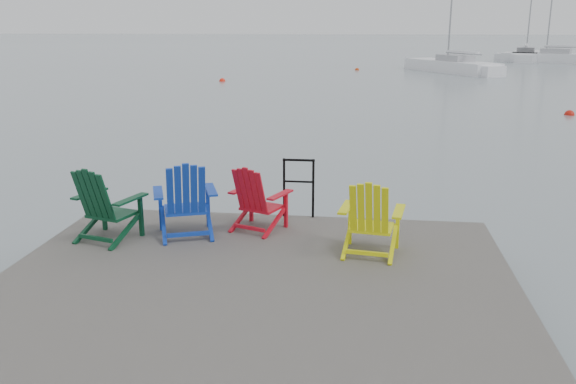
# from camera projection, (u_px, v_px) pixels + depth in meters

# --- Properties ---
(ground) EXTENTS (400.00, 400.00, 0.00)m
(ground) POSITION_uv_depth(u_px,v_px,m) (254.00, 320.00, 7.09)
(ground) COLOR slate
(ground) RESTS_ON ground
(dock) EXTENTS (6.00, 5.00, 1.40)m
(dock) POSITION_uv_depth(u_px,v_px,m) (254.00, 293.00, 6.99)
(dock) COLOR #2C2927
(dock) RESTS_ON ground
(handrail) EXTENTS (0.48, 0.04, 0.90)m
(handrail) POSITION_uv_depth(u_px,v_px,m) (299.00, 182.00, 9.12)
(handrail) COLOR black
(handrail) RESTS_ON dock
(chair_green) EXTENTS (0.96, 0.91, 1.02)m
(chair_green) POSITION_uv_depth(u_px,v_px,m) (105.00, 204.00, 8.12)
(chair_green) COLOR #0A3920
(chair_green) RESTS_ON dock
(chair_blue) EXTENTS (1.02, 0.97, 1.06)m
(chair_blue) POSITION_uv_depth(u_px,v_px,m) (186.00, 199.00, 8.28)
(chair_blue) COLOR #1035A8
(chair_blue) RESTS_ON dock
(chair_red) EXTENTS (0.90, 0.87, 0.94)m
(chair_red) POSITION_uv_depth(u_px,v_px,m) (257.00, 198.00, 8.54)
(chair_red) COLOR red
(chair_red) RESTS_ON dock
(chair_yellow) EXTENTS (0.86, 0.81, 0.99)m
(chair_yellow) POSITION_uv_depth(u_px,v_px,m) (371.00, 217.00, 7.62)
(chair_yellow) COLOR yellow
(chair_yellow) RESTS_ON dock
(sailboat_near) EXTENTS (6.05, 8.33, 11.55)m
(sailboat_near) POSITION_uv_depth(u_px,v_px,m) (451.00, 67.00, 43.19)
(sailboat_near) COLOR white
(sailboat_near) RESTS_ON ground
(sailboat_mid) EXTENTS (4.38, 8.67, 11.59)m
(sailboat_mid) POSITION_uv_depth(u_px,v_px,m) (526.00, 57.00, 57.16)
(sailboat_mid) COLOR white
(sailboat_mid) RESTS_ON ground
(sailboat_far) EXTENTS (8.21, 5.31, 11.20)m
(sailboat_far) POSITION_uv_depth(u_px,v_px,m) (551.00, 58.00, 53.94)
(sailboat_far) COLOR white
(sailboat_far) RESTS_ON ground
(buoy_a) EXTENTS (0.37, 0.37, 0.37)m
(buoy_a) POSITION_uv_depth(u_px,v_px,m) (569.00, 115.00, 23.02)
(buoy_a) COLOR red
(buoy_a) RESTS_ON ground
(buoy_b) EXTENTS (0.37, 0.37, 0.37)m
(buoy_b) POSITION_uv_depth(u_px,v_px,m) (222.00, 81.00, 36.47)
(buoy_b) COLOR red
(buoy_b) RESTS_ON ground
(buoy_d) EXTENTS (0.32, 0.32, 0.32)m
(buoy_d) POSITION_uv_depth(u_px,v_px,m) (357.00, 70.00, 45.27)
(buoy_d) COLOR #BB350B
(buoy_d) RESTS_ON ground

